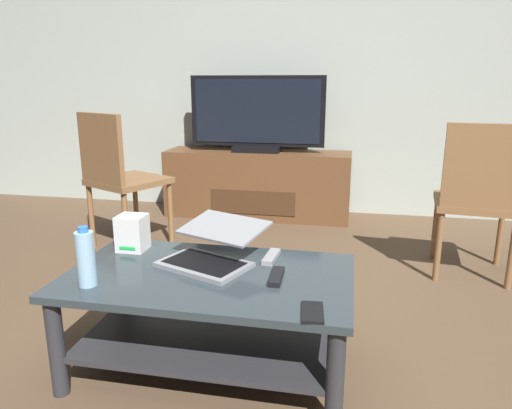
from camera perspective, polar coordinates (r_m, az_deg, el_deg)
The scene contains 13 objects.
ground_plane at distance 2.03m, azimuth -1.12°, elevation -18.96°, with size 7.68×7.68×0.00m, color brown.
back_wall at distance 4.21m, azimuth 6.64°, elevation 18.30°, with size 6.40×0.12×2.80m, color #A8B2A8.
coffee_table at distance 1.90m, azimuth -5.60°, elevation -11.78°, with size 1.09×0.64×0.41m.
media_cabinet at distance 4.02m, azimuth 0.19°, elevation 2.49°, with size 1.55×0.41×0.56m.
television at distance 3.92m, azimuth 0.13°, elevation 10.66°, with size 1.11×0.20×0.62m.
dining_chair at distance 2.95m, azimuth 25.26°, elevation 1.10°, with size 0.49×0.49×0.91m.
side_chair at distance 3.27m, azimuth -16.30°, elevation 3.57°, with size 0.59×0.59×0.93m.
laptop at distance 1.93m, azimuth -5.31°, elevation -5.38°, with size 0.45×0.46×0.16m.
router_box at distance 2.12m, azimuth -14.70°, elevation -3.32°, with size 0.12×0.11×0.16m.
water_bottle_near at distance 1.80m, azimuth -19.87°, elevation -6.12°, with size 0.07×0.07×0.22m.
cell_phone at distance 1.55m, azimuth 6.84°, elevation -12.79°, with size 0.07×0.14×0.01m, color black.
tv_remote at distance 1.97m, azimuth 1.86°, elevation -6.32°, with size 0.04×0.16×0.02m, color #99999E.
soundbar_remote at distance 1.78m, azimuth 2.48°, elevation -8.68°, with size 0.04×0.16×0.02m, color black.
Camera 1 is at (0.37, -1.65, 1.13)m, focal length 33.12 mm.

